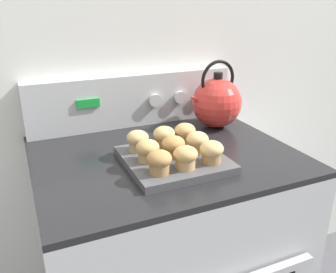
% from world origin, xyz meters
% --- Properties ---
extents(wall_back, '(8.00, 0.05, 2.40)m').
position_xyz_m(wall_back, '(0.00, 0.67, 1.20)').
color(wall_back, silver).
rests_on(wall_back, ground_plane).
extents(stove_range, '(0.78, 0.66, 0.88)m').
position_xyz_m(stove_range, '(0.00, 0.33, 0.44)').
color(stove_range, '#B7BABF').
rests_on(stove_range, ground_plane).
extents(control_panel, '(0.76, 0.07, 0.19)m').
position_xyz_m(control_panel, '(0.00, 0.62, 0.98)').
color(control_panel, '#B7BABF').
rests_on(control_panel, stove_range).
extents(muffin_pan, '(0.28, 0.28, 0.02)m').
position_xyz_m(muffin_pan, '(-0.01, 0.25, 0.89)').
color(muffin_pan, '#4C4C51').
rests_on(muffin_pan, stove_range).
extents(muffin_r0_c0, '(0.07, 0.07, 0.06)m').
position_xyz_m(muffin_r0_c0, '(-0.08, 0.17, 0.94)').
color(muffin_r0_c0, '#A37A4C').
rests_on(muffin_r0_c0, muffin_pan).
extents(muffin_r0_c1, '(0.07, 0.07, 0.06)m').
position_xyz_m(muffin_r0_c1, '(-0.01, 0.17, 0.94)').
color(muffin_r0_c1, tan).
rests_on(muffin_r0_c1, muffin_pan).
extents(muffin_r0_c2, '(0.07, 0.07, 0.06)m').
position_xyz_m(muffin_r0_c2, '(0.07, 0.17, 0.94)').
color(muffin_r0_c2, '#A37A4C').
rests_on(muffin_r0_c2, muffin_pan).
extents(muffin_r1_c0, '(0.07, 0.07, 0.06)m').
position_xyz_m(muffin_r1_c0, '(-0.08, 0.25, 0.94)').
color(muffin_r1_c0, tan).
rests_on(muffin_r1_c0, muffin_pan).
extents(muffin_r1_c1, '(0.07, 0.07, 0.06)m').
position_xyz_m(muffin_r1_c1, '(-0.01, 0.25, 0.94)').
color(muffin_r1_c1, olive).
rests_on(muffin_r1_c1, muffin_pan).
extents(muffin_r1_c2, '(0.07, 0.07, 0.06)m').
position_xyz_m(muffin_r1_c2, '(0.07, 0.25, 0.94)').
color(muffin_r1_c2, tan).
rests_on(muffin_r1_c2, muffin_pan).
extents(muffin_r2_c0, '(0.07, 0.07, 0.06)m').
position_xyz_m(muffin_r2_c0, '(-0.08, 0.33, 0.94)').
color(muffin_r2_c0, tan).
rests_on(muffin_r2_c0, muffin_pan).
extents(muffin_r2_c1, '(0.07, 0.07, 0.06)m').
position_xyz_m(muffin_r2_c1, '(-0.00, 0.33, 0.94)').
color(muffin_r2_c1, olive).
rests_on(muffin_r2_c1, muffin_pan).
extents(muffin_r2_c2, '(0.07, 0.07, 0.06)m').
position_xyz_m(muffin_r2_c2, '(0.07, 0.33, 0.94)').
color(muffin_r2_c2, '#A37A4C').
rests_on(muffin_r2_c2, muffin_pan).
extents(tea_kettle, '(0.21, 0.18, 0.24)m').
position_xyz_m(tea_kettle, '(0.27, 0.47, 0.98)').
color(tea_kettle, red).
rests_on(tea_kettle, stove_range).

